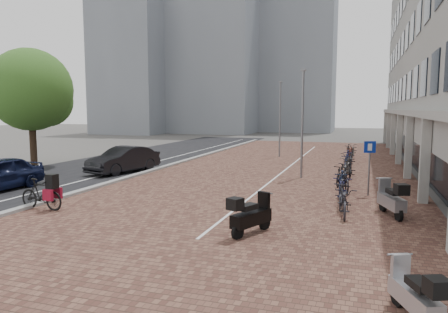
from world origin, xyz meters
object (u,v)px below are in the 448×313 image
Objects in this scene: scooter_front at (391,198)px; parking_sign at (369,160)px; car_dark at (124,160)px; scooter_mid at (251,214)px; scooter_back at (415,293)px; hero_bike at (41,194)px.

parking_sign is (-0.70, 3.28, 0.91)m from scooter_front.
car_dark is 13.56m from parking_sign.
scooter_front is at bearing 65.11° from scooter_mid.
parking_sign is (3.30, 6.77, 0.94)m from scooter_mid.
car_dark is at bearing 161.20° from scooter_mid.
parking_sign is (-0.63, 10.75, 1.02)m from scooter_back.
hero_bike is at bearing 136.88° from scooter_back.
parking_sign is at bearing 70.88° from scooter_back.
parking_sign is at bearing 82.94° from scooter_front.
scooter_back is 10.82m from parking_sign.
hero_bike is 1.26× the size of scooter_back.
scooter_back is 0.66× the size of parking_sign.
scooter_mid is at bearing -135.80° from parking_sign.
parking_sign is (13.30, -2.49, 0.80)m from car_dark.
parking_sign reaches higher than scooter_front.
car_dark is 1.96× the size of parking_sign.
hero_bike is at bearing 174.86° from scooter_front.
scooter_mid is 7.59m from parking_sign.
car_dark is 2.58× the size of scooter_mid.
scooter_front is 1.20× the size of scooter_back.
scooter_mid is (8.00, -0.52, 0.01)m from hero_bike.
scooter_front is at bearing -7.95° from car_dark.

